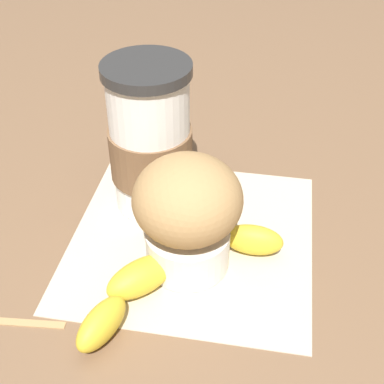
{
  "coord_description": "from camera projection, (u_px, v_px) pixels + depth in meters",
  "views": [
    {
      "loc": [
        0.04,
        -0.37,
        0.36
      ],
      "look_at": [
        0.0,
        0.0,
        0.06
      ],
      "focal_mm": 50.0,
      "sensor_mm": 36.0,
      "label": 1
    }
  ],
  "objects": [
    {
      "name": "coffee_cup",
      "position": [
        150.0,
        142.0,
        0.52
      ],
      "size": [
        0.08,
        0.08,
        0.15
      ],
      "color": "white",
      "rests_on": "paper_napkin"
    },
    {
      "name": "ground_plane",
      "position": [
        192.0,
        239.0,
        0.52
      ],
      "size": [
        3.0,
        3.0,
        0.0
      ],
      "primitive_type": "plane",
      "color": "brown"
    },
    {
      "name": "banana",
      "position": [
        174.0,
        269.0,
        0.47
      ],
      "size": [
        0.17,
        0.15,
        0.03
      ],
      "color": "gold",
      "rests_on": "paper_napkin"
    },
    {
      "name": "paper_napkin",
      "position": [
        192.0,
        238.0,
        0.52
      ],
      "size": [
        0.24,
        0.24,
        0.0
      ],
      "primitive_type": "cube",
      "rotation": [
        0.0,
        0.0,
        -0.05
      ],
      "color": "beige",
      "rests_on": "ground_plane"
    },
    {
      "name": "sugar_packet",
      "position": [
        137.0,
        157.0,
        0.62
      ],
      "size": [
        0.05,
        0.06,
        0.01
      ],
      "primitive_type": "cube",
      "rotation": [
        0.0,
        0.0,
        1.04
      ],
      "color": "white",
      "rests_on": "ground_plane"
    },
    {
      "name": "wooden_stirrer",
      "position": [
        0.0,
        321.0,
        0.44
      ],
      "size": [
        0.11,
        0.01,
        0.0
      ],
      "primitive_type": "cube",
      "rotation": [
        0.0,
        0.0,
        3.18
      ],
      "color": "tan",
      "rests_on": "ground_plane"
    },
    {
      "name": "muffin",
      "position": [
        193.0,
        212.0,
        0.46
      ],
      "size": [
        0.09,
        0.09,
        0.11
      ],
      "color": "white",
      "rests_on": "paper_napkin"
    }
  ]
}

